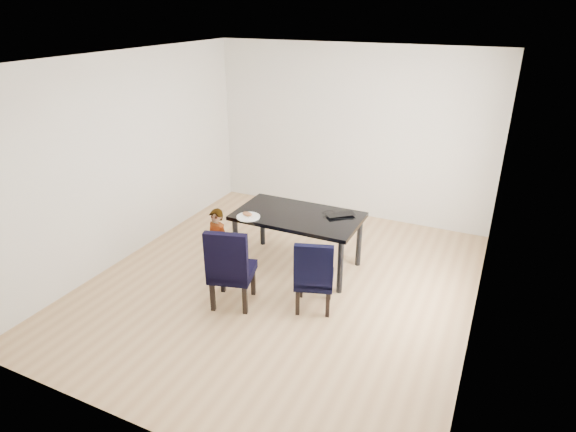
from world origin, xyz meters
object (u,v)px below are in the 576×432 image
at_px(dining_table, 298,241).
at_px(plate, 248,217).
at_px(chair_right, 314,273).
at_px(chair_left, 232,265).
at_px(child, 217,244).
at_px(laptop, 339,213).

bearing_deg(dining_table, plate, -146.57).
bearing_deg(chair_right, chair_left, -178.32).
xyz_separation_m(dining_table, chair_right, (0.55, -0.78, 0.07)).
height_order(chair_left, child, chair_left).
height_order(dining_table, child, child).
distance_m(child, laptop, 1.59).
distance_m(dining_table, child, 1.05).
xyz_separation_m(child, laptop, (1.27, 0.90, 0.30)).
height_order(dining_table, chair_left, chair_left).
bearing_deg(chair_right, child, 157.80).
bearing_deg(child, plate, 62.19).
bearing_deg(chair_left, child, 122.94).
height_order(chair_left, chair_right, chair_left).
bearing_deg(laptop, plate, -13.15).
bearing_deg(chair_left, dining_table, 57.80).
distance_m(chair_right, child, 1.35).
height_order(chair_left, plate, chair_left).
distance_m(dining_table, chair_right, 0.96).
relative_size(dining_table, plate, 5.40).
xyz_separation_m(child, plate, (0.27, 0.33, 0.29)).
bearing_deg(child, chair_right, 6.93).
distance_m(dining_table, plate, 0.74).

